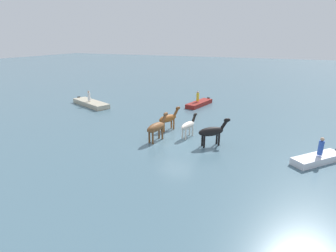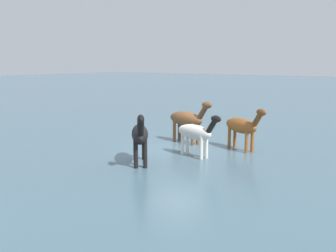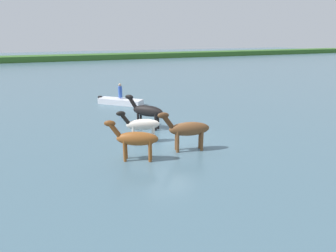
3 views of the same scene
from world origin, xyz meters
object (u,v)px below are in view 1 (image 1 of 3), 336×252
object	(u,v)px
horse_gray_outer	(212,131)
person_helmsman_aft	(321,147)
boat_skiff_near	(317,160)
person_watcher_seated	(198,97)
horse_dun_straggler	(157,127)
horse_lead	(168,118)
boat_motor_center	(91,104)
person_boatman_standing	(89,96)
horse_chestnut_trailing	(188,125)
boat_dinghy_port	(199,104)

from	to	relation	value
horse_gray_outer	person_helmsman_aft	xyz separation A→B (m)	(0.03, 7.15, -0.01)
boat_skiff_near	person_watcher_seated	world-z (taller)	person_watcher_seated
horse_dun_straggler	boat_skiff_near	bearing A→B (deg)	-74.43
horse_lead	boat_skiff_near	bearing A→B (deg)	-75.42
horse_gray_outer	boat_motor_center	world-z (taller)	horse_gray_outer
horse_gray_outer	horse_lead	distance (m)	4.84
person_boatman_standing	boat_skiff_near	bearing A→B (deg)	75.27
person_helmsman_aft	person_boatman_standing	distance (m)	24.55
horse_lead	horse_chestnut_trailing	bearing A→B (deg)	-89.69
person_watcher_seated	horse_gray_outer	bearing A→B (deg)	22.48
boat_motor_center	person_watcher_seated	size ratio (longest dim) A/B	5.10
horse_dun_straggler	horse_chestnut_trailing	distance (m)	2.68
boat_skiff_near	boat_dinghy_port	world-z (taller)	boat_dinghy_port
horse_gray_outer	person_watcher_seated	distance (m)	12.28
boat_dinghy_port	horse_gray_outer	bearing A→B (deg)	33.85
horse_dun_straggler	person_watcher_seated	distance (m)	12.11
boat_dinghy_port	person_watcher_seated	world-z (taller)	person_watcher_seated
horse_gray_outer	person_boatman_standing	bearing A→B (deg)	116.53
boat_motor_center	person_boatman_standing	world-z (taller)	person_boatman_standing
boat_skiff_near	person_boatman_standing	world-z (taller)	person_boatman_standing
boat_motor_center	person_helmsman_aft	size ratio (longest dim) A/B	5.10
horse_lead	person_boatman_standing	size ratio (longest dim) A/B	2.03
horse_chestnut_trailing	boat_dinghy_port	size ratio (longest dim) A/B	0.50
horse_gray_outer	boat_motor_center	size ratio (longest dim) A/B	0.36
horse_dun_straggler	boat_motor_center	world-z (taller)	horse_dun_straggler
horse_dun_straggler	person_boatman_standing	bearing A→B (deg)	72.06
boat_dinghy_port	person_helmsman_aft	world-z (taller)	person_helmsman_aft
horse_lead	horse_dun_straggler	bearing A→B (deg)	-152.15
horse_chestnut_trailing	horse_gray_outer	distance (m)	2.46
horse_dun_straggler	person_boatman_standing	world-z (taller)	horse_dun_straggler
horse_dun_straggler	boat_motor_center	bearing A→B (deg)	71.47
boat_motor_center	person_watcher_seated	world-z (taller)	person_watcher_seated
person_watcher_seated	horse_chestnut_trailing	bearing A→B (deg)	13.39
horse_gray_outer	boat_dinghy_port	size ratio (longest dim) A/B	0.47
horse_gray_outer	person_helmsman_aft	bearing A→B (deg)	-43.08
horse_dun_straggler	boat_motor_center	distance (m)	14.24
horse_gray_outer	person_watcher_seated	xyz separation A→B (m)	(-11.35, -4.70, 0.01)
horse_lead	person_boatman_standing	world-z (taller)	horse_lead
horse_chestnut_trailing	person_boatman_standing	size ratio (longest dim) A/B	1.96
person_helmsman_aft	boat_skiff_near	bearing A→B (deg)	-143.02
horse_dun_straggler	horse_chestnut_trailing	world-z (taller)	horse_dun_straggler
horse_chestnut_trailing	person_helmsman_aft	size ratio (longest dim) A/B	1.96
horse_lead	boat_skiff_near	size ratio (longest dim) A/B	0.68
person_watcher_seated	person_boatman_standing	distance (m)	12.93
horse_dun_straggler	person_helmsman_aft	size ratio (longest dim) A/B	2.24
person_helmsman_aft	person_watcher_seated	world-z (taller)	person_watcher_seated
horse_chestnut_trailing	horse_dun_straggler	bearing A→B (deg)	143.78
horse_dun_straggler	boat_dinghy_port	size ratio (longest dim) A/B	0.57
horse_gray_outer	boat_skiff_near	world-z (taller)	horse_gray_outer
horse_dun_straggler	person_boatman_standing	distance (m)	14.19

